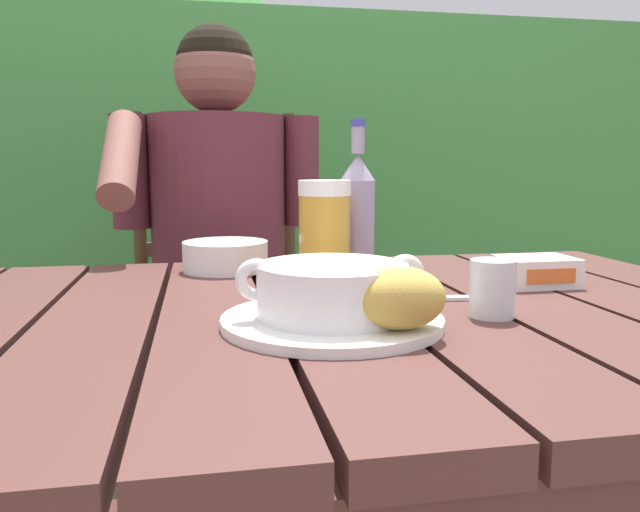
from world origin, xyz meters
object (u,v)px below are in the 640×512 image
object	(u,v)px
beer_glass	(324,233)
diner_bowl	(225,256)
person_eating	(219,245)
water_glass_small	(492,288)
chair_near_diner	(220,316)
beer_bottle	(357,213)
table_knife	(419,298)
serving_plate	(332,321)
butter_tub	(536,271)
bread_roll	(400,298)
soup_bowl	(332,289)

from	to	relation	value
beer_glass	diner_bowl	size ratio (longest dim) A/B	1.09
person_eating	water_glass_small	size ratio (longest dim) A/B	16.93
chair_near_diner	water_glass_small	distance (m)	1.04
water_glass_small	beer_bottle	bearing A→B (deg)	108.80
chair_near_diner	diner_bowl	distance (m)	0.60
water_glass_small	table_knife	distance (m)	0.12
serving_plate	butter_tub	size ratio (longest dim) A/B	2.32
chair_near_diner	beer_glass	size ratio (longest dim) A/B	6.34
chair_near_diner	table_knife	world-z (taller)	chair_near_diner
person_eating	bread_roll	bearing A→B (deg)	-78.17
serving_plate	soup_bowl	distance (m)	0.04
water_glass_small	table_knife	world-z (taller)	water_glass_small
person_eating	beer_bottle	bearing A→B (deg)	-64.25
person_eating	butter_tub	bearing A→B (deg)	-50.24
beer_bottle	table_knife	distance (m)	0.23
serving_plate	butter_tub	world-z (taller)	butter_tub
serving_plate	butter_tub	bearing A→B (deg)	25.85
bread_roll	beer_glass	size ratio (longest dim) A/B	0.65
soup_bowl	table_knife	xyz separation A→B (m)	(0.15, 0.11, -0.04)
chair_near_diner	beer_glass	distance (m)	0.79
person_eating	beer_glass	world-z (taller)	person_eating
chair_near_diner	water_glass_small	xyz separation A→B (m)	(0.32, -0.96, 0.26)
soup_bowl	butter_tub	bearing A→B (deg)	25.85
table_knife	soup_bowl	bearing A→B (deg)	-143.84
beer_bottle	table_knife	world-z (taller)	beer_bottle
person_eating	beer_bottle	distance (m)	0.52
diner_bowl	beer_glass	bearing A→B (deg)	-47.97
chair_near_diner	butter_tub	distance (m)	0.95
chair_near_diner	table_knife	distance (m)	0.92
butter_tub	diner_bowl	distance (m)	0.54
person_eating	serving_plate	world-z (taller)	person_eating
butter_tub	soup_bowl	bearing A→B (deg)	-154.15
person_eating	soup_bowl	bearing A→B (deg)	-81.56
water_glass_small	diner_bowl	world-z (taller)	water_glass_small
soup_bowl	beer_bottle	bearing A→B (deg)	70.52
bread_roll	beer_bottle	bearing A→B (deg)	83.03
person_eating	diner_bowl	size ratio (longest dim) A/B	8.05
person_eating	diner_bowl	world-z (taller)	person_eating
beer_glass	serving_plate	bearing A→B (deg)	-99.15
bread_roll	person_eating	bearing A→B (deg)	101.83
serving_plate	diner_bowl	bearing A→B (deg)	104.86
serving_plate	beer_glass	distance (m)	0.26
soup_bowl	diner_bowl	bearing A→B (deg)	104.86
bread_roll	beer_glass	bearing A→B (deg)	93.85
soup_bowl	table_knife	size ratio (longest dim) A/B	1.39
chair_near_diner	water_glass_small	size ratio (longest dim) A/B	14.50
chair_near_diner	beer_glass	world-z (taller)	chair_near_diner
bread_roll	table_knife	bearing A→B (deg)	63.98
beer_glass	water_glass_small	xyz separation A→B (m)	(0.17, -0.24, -0.05)
bread_roll	water_glass_small	size ratio (longest dim) A/B	1.49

